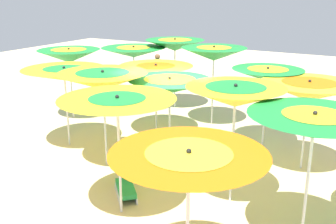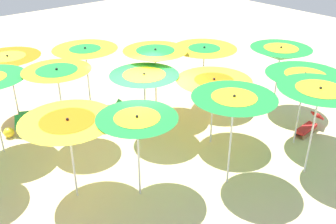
# 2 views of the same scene
# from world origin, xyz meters

# --- Properties ---
(ground) EXTENTS (38.45, 38.45, 0.04)m
(ground) POSITION_xyz_m (0.00, 0.00, -0.02)
(ground) COLOR beige
(beach_umbrella_0) EXTENTS (2.03, 2.03, 2.38)m
(beach_umbrella_0) POSITION_xyz_m (-4.72, 1.17, 2.11)
(beach_umbrella_0) COLOR silver
(beach_umbrella_0) RESTS_ON ground
(beach_umbrella_1) EXTENTS (2.25, 2.25, 2.24)m
(beach_umbrella_1) POSITION_xyz_m (-3.08, -0.78, 2.02)
(beach_umbrella_1) COLOR silver
(beach_umbrella_1) RESTS_ON ground
(beach_umbrella_2) EXTENTS (2.12, 2.12, 2.40)m
(beach_umbrella_2) POSITION_xyz_m (-1.35, -1.31, 2.14)
(beach_umbrella_2) COLOR silver
(beach_umbrella_2) RESTS_ON ground
(beach_umbrella_3) EXTENTS (2.16, 2.16, 2.38)m
(beach_umbrella_3) POSITION_xyz_m (0.29, -2.95, 2.16)
(beach_umbrella_3) COLOR silver
(beach_umbrella_3) RESTS_ON ground
(beach_umbrella_4) EXTENTS (2.11, 2.11, 2.24)m
(beach_umbrella_4) POSITION_xyz_m (2.41, -4.26, 1.98)
(beach_umbrella_4) COLOR silver
(beach_umbrella_4) RESTS_ON ground
(beach_umbrella_5) EXTENTS (2.24, 2.24, 2.32)m
(beach_umbrella_5) POSITION_xyz_m (-3.39, 2.93, 2.09)
(beach_umbrella_5) COLOR silver
(beach_umbrella_5) RESTS_ON ground
(beach_umbrella_6) EXTENTS (2.18, 2.18, 2.14)m
(beach_umbrella_6) POSITION_xyz_m (-1.46, 1.25, 1.93)
(beach_umbrella_6) COLOR silver
(beach_umbrella_6) RESTS_ON ground
(beach_umbrella_7) EXTENTS (2.05, 2.05, 2.18)m
(beach_umbrella_7) POSITION_xyz_m (-0.13, -0.29, 1.95)
(beach_umbrella_7) COLOR silver
(beach_umbrella_7) RESTS_ON ground
(beach_umbrella_8) EXTENTS (1.92, 1.92, 2.49)m
(beach_umbrella_8) POSITION_xyz_m (2.00, -1.49, 2.24)
(beach_umbrella_8) COLOR silver
(beach_umbrella_8) RESTS_ON ground
(beach_umbrella_9) EXTENTS (2.08, 2.08, 2.42)m
(beach_umbrella_9) POSITION_xyz_m (3.61, -2.35, 2.18)
(beach_umbrella_9) COLOR silver
(beach_umbrella_9) RESTS_ON ground
(beach_umbrella_10) EXTENTS (2.10, 2.10, 2.54)m
(beach_umbrella_10) POSITION_xyz_m (-2.32, 3.98, 2.29)
(beach_umbrella_10) COLOR silver
(beach_umbrella_10) RESTS_ON ground
(beach_umbrella_11) EXTENTS (2.04, 2.04, 2.54)m
(beach_umbrella_11) POSITION_xyz_m (-0.36, 2.92, 2.27)
(beach_umbrella_11) COLOR silver
(beach_umbrella_11) RESTS_ON ground
(beach_umbrella_12) EXTENTS (1.90, 1.90, 2.24)m
(beach_umbrella_12) POSITION_xyz_m (1.67, 1.82, 2.02)
(beach_umbrella_12) COLOR silver
(beach_umbrella_12) RESTS_ON ground
(beach_umbrella_13) EXTENTS (2.20, 2.20, 2.21)m
(beach_umbrella_13) POSITION_xyz_m (2.92, 0.88, 1.94)
(beach_umbrella_13) COLOR silver
(beach_umbrella_13) RESTS_ON ground
(lounger_1) EXTENTS (1.36, 0.40, 0.60)m
(lounger_1) POSITION_xyz_m (-4.28, 2.84, 0.21)
(lounger_1) COLOR olive
(lounger_1) RESTS_ON ground
(lounger_2) EXTENTS (1.14, 1.16, 0.56)m
(lounger_2) POSITION_xyz_m (-0.07, -2.32, 0.21)
(lounger_2) COLOR silver
(lounger_2) RESTS_ON ground
(beachgoer_0) EXTENTS (0.30, 0.30, 1.72)m
(beachgoer_0) POSITION_xyz_m (-3.71, 5.06, 0.90)
(beachgoer_0) COLOR brown
(beachgoer_0) RESTS_ON ground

